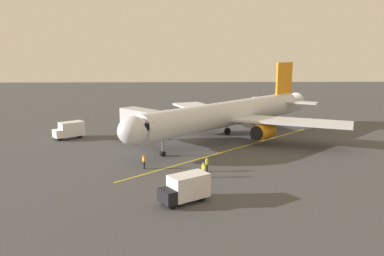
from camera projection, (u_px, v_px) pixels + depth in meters
The scene contains 9 objects.
ground_plane at pixel (232, 140), 61.63m from camera, with size 220.00×220.00×0.00m, color #424244.
apron_lead_in_line at pixel (233, 149), 56.12m from camera, with size 0.24×40.00×0.01m, color yellow.
airplane at pixel (230, 114), 61.42m from camera, with size 33.20×32.96×11.50m.
jet_bridge at pixel (151, 121), 57.23m from camera, with size 9.40×9.57×5.40m.
ground_crew_marshaller at pixel (207, 164), 45.76m from camera, with size 0.32×0.44×1.71m.
ground_crew_wing_walker at pixel (144, 161), 46.87m from camera, with size 0.42×0.47×1.71m.
ground_crew_loader at pixel (203, 170), 43.64m from camera, with size 0.47×0.41×1.71m.
box_truck_near_nose at pixel (185, 188), 36.43m from camera, with size 4.91×4.18×2.62m.
box_truck_portside at pixel (69, 130), 62.61m from camera, with size 4.84×4.34×2.62m.
Camera 1 is at (7.80, 59.91, 13.83)m, focal length 37.50 mm.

